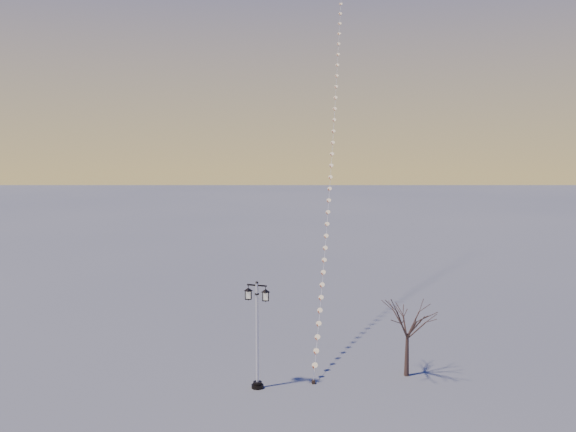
{
  "coord_description": "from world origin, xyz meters",
  "views": [
    {
      "loc": [
        -0.32,
        -30.11,
        12.72
      ],
      "look_at": [
        -0.33,
        5.52,
        8.39
      ],
      "focal_mm": 38.37,
      "sensor_mm": 36.0,
      "label": 1
    }
  ],
  "objects": [
    {
      "name": "bare_tree",
      "position": [
        6.15,
        2.2,
        2.99
      ],
      "size": [
        2.6,
        2.6,
        4.31
      ],
      "rotation": [
        0.0,
        0.0,
        -0.1
      ],
      "color": "#392720",
      "rests_on": "ground"
    },
    {
      "name": "ground",
      "position": [
        0.0,
        0.0,
        0.0
      ],
      "size": [
        300.0,
        300.0,
        0.0
      ],
      "primitive_type": "plane",
      "color": "#5F6160",
      "rests_on": "ground"
    },
    {
      "name": "kite_train",
      "position": [
        3.08,
        17.08,
        15.8
      ],
      "size": [
        4.73,
        32.65,
        31.8
      ],
      "rotation": [
        0.0,
        0.0,
        0.08
      ],
      "color": "black",
      "rests_on": "ground"
    },
    {
      "name": "street_lamp",
      "position": [
        -1.92,
        0.5,
        3.13
      ],
      "size": [
        1.39,
        0.79,
        5.66
      ],
      "rotation": [
        0.0,
        0.0,
        -0.31
      ],
      "color": "black",
      "rests_on": "ground"
    }
  ]
}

